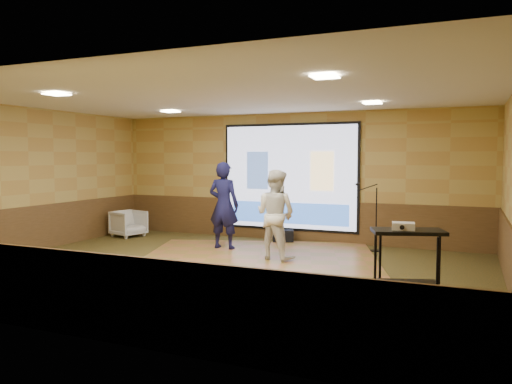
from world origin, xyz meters
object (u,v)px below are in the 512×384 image
at_px(projector, 403,226).
at_px(mic_stand, 373,228).
at_px(player_right, 275,214).
at_px(av_table, 408,251).
at_px(player_left, 224,205).
at_px(duffel_bag, 283,236).
at_px(banquet_chair, 129,224).
at_px(dance_floor, 260,256).
at_px(projector_screen, 289,178).

xyz_separation_m(projector, mic_stand, (-1.02, 3.59, -0.55)).
relative_size(player_right, av_table, 1.72).
relative_size(player_left, duffel_bag, 3.88).
xyz_separation_m(av_table, banquet_chair, (-6.99, 3.08, -0.37)).
bearing_deg(duffel_bag, banquet_chair, -170.01).
bearing_deg(projector, banquet_chair, 147.70).
distance_m(dance_floor, player_left, 1.43).
height_order(player_right, banquet_chair, player_right).
height_order(av_table, mic_stand, mic_stand).
bearing_deg(projector, mic_stand, 97.76).
bearing_deg(player_right, player_left, -9.96).
bearing_deg(duffel_bag, projector_screen, 88.15).
relative_size(projector_screen, banquet_chair, 4.65).
bearing_deg(player_left, av_table, 147.74).
bearing_deg(player_right, mic_stand, -118.99).
relative_size(dance_floor, mic_stand, 3.11).
distance_m(dance_floor, mic_stand, 2.52).
bearing_deg(mic_stand, av_table, -76.75).
height_order(projector_screen, player_right, projector_screen).
xyz_separation_m(projector_screen, av_table, (3.15, -4.13, -0.78)).
bearing_deg(dance_floor, av_table, -33.85).
distance_m(player_right, banquet_chair, 4.57).
bearing_deg(duffel_bag, projector, -50.64).
relative_size(av_table, banquet_chair, 1.39).
distance_m(av_table, projector, 0.35).
distance_m(projector_screen, mic_stand, 2.36).
relative_size(dance_floor, banquet_chair, 6.28).
xyz_separation_m(player_right, duffel_bag, (-0.54, 1.91, -0.73)).
bearing_deg(dance_floor, mic_stand, 38.31).
distance_m(mic_stand, banquet_chair, 5.93).
distance_m(player_right, av_table, 3.21).
bearing_deg(duffel_bag, dance_floor, -85.19).
relative_size(dance_floor, player_right, 2.64).
xyz_separation_m(projector, duffel_bag, (-3.11, 3.79, -0.89)).
bearing_deg(player_left, player_right, 155.99).
xyz_separation_m(projector_screen, mic_stand, (2.07, -0.57, -0.98)).
height_order(player_left, duffel_bag, player_left).
relative_size(dance_floor, av_table, 4.52).
distance_m(projector, mic_stand, 3.78).
bearing_deg(mic_stand, banquet_chair, -178.99).
height_order(projector_screen, projector, projector_screen).
relative_size(projector_screen, player_right, 1.95).
relative_size(projector_screen, av_table, 3.35).
distance_m(projector, banquet_chair, 7.63).
distance_m(mic_stand, duffel_bag, 2.12).
bearing_deg(projector_screen, player_left, -117.16).
distance_m(projector_screen, dance_floor, 2.56).
relative_size(player_left, projector, 6.28).
xyz_separation_m(projector_screen, dance_floor, (0.13, -2.10, -1.46)).
height_order(av_table, projector, projector).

